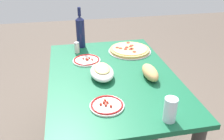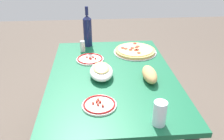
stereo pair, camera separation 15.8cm
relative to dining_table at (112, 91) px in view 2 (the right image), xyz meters
name	(u,v)px [view 2 (the right image)]	position (x,y,z in m)	size (l,w,h in m)	color
dining_table	(112,91)	(0.00, 0.00, 0.00)	(1.20, 0.82, 0.74)	#145938
pepperoni_pizza	(135,51)	(0.35, -0.21, 0.15)	(0.34, 0.34, 0.03)	#B7B7BC
baked_pasta_dish	(101,71)	(-0.03, 0.07, 0.17)	(0.24, 0.15, 0.08)	white
wine_bottle	(88,30)	(0.53, 0.16, 0.27)	(0.07, 0.07, 0.33)	#141942
water_glass	(160,113)	(-0.52, -0.18, 0.20)	(0.06, 0.06, 0.13)	silver
side_plate_near	(99,105)	(-0.35, 0.10, 0.14)	(0.18, 0.18, 0.02)	white
side_plate_far	(90,59)	(0.23, 0.15, 0.14)	(0.20, 0.20, 0.02)	white
bread_loaf	(150,74)	(-0.10, -0.23, 0.17)	(0.20, 0.09, 0.08)	tan
spice_shaker	(83,46)	(0.41, 0.20, 0.18)	(0.04, 0.04, 0.09)	silver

